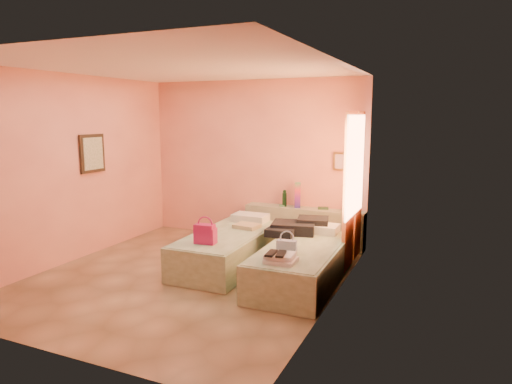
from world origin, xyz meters
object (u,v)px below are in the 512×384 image
(bed_left, at_px, (228,249))
(green_book, at_px, (323,208))
(bed_right, at_px, (302,265))
(headboard_ledge, at_px, (304,227))
(water_bottle, at_px, (284,199))
(flower_vase, at_px, (347,205))
(magenta_handbag, at_px, (205,234))
(blue_handbag, at_px, (287,246))
(towel_stack, at_px, (281,258))

(bed_left, xyz_separation_m, green_book, (1.01, 1.52, 0.41))
(bed_left, height_order, bed_right, same)
(headboard_ledge, xyz_separation_m, bed_left, (-0.69, -1.47, -0.08))
(headboard_ledge, xyz_separation_m, water_bottle, (-0.35, -0.01, 0.46))
(water_bottle, xyz_separation_m, flower_vase, (1.08, -0.02, -0.02))
(magenta_handbag, height_order, blue_handbag, magenta_handbag)
(blue_handbag, bearing_deg, headboard_ledge, 95.06)
(headboard_ledge, relative_size, flower_vase, 9.03)
(bed_left, height_order, magenta_handbag, magenta_handbag)
(water_bottle, relative_size, green_book, 1.55)
(blue_handbag, bearing_deg, green_book, 86.21)
(bed_left, xyz_separation_m, blue_handbag, (1.12, -0.56, 0.33))
(water_bottle, relative_size, magenta_handbag, 0.96)
(flower_vase, relative_size, blue_handbag, 0.92)
(water_bottle, height_order, magenta_handbag, water_bottle)
(water_bottle, relative_size, towel_stack, 0.77)
(bed_left, relative_size, green_book, 11.46)
(headboard_ledge, relative_size, green_book, 11.75)
(bed_right, xyz_separation_m, magenta_handbag, (-1.24, -0.37, 0.38))
(green_book, bearing_deg, towel_stack, -101.13)
(headboard_ledge, xyz_separation_m, magenta_handbag, (-0.71, -2.07, 0.31))
(flower_vase, height_order, magenta_handbag, flower_vase)
(bed_right, bearing_deg, magenta_handbag, -163.94)
(flower_vase, distance_m, towel_stack, 2.41)
(flower_vase, bearing_deg, blue_handbag, -98.76)
(bed_left, xyz_separation_m, flower_vase, (1.42, 1.44, 0.51))
(bed_left, relative_size, magenta_handbag, 7.09)
(green_book, height_order, blue_handbag, green_book)
(headboard_ledge, bearing_deg, green_book, 8.52)
(bed_right, distance_m, green_book, 1.81)
(blue_handbag, relative_size, towel_stack, 0.70)
(bed_left, xyz_separation_m, bed_right, (1.21, -0.23, 0.00))
(bed_left, relative_size, bed_right, 1.00)
(green_book, relative_size, blue_handbag, 0.71)
(green_book, bearing_deg, magenta_handbag, -131.15)
(green_book, distance_m, blue_handbag, 2.08)
(bed_left, bearing_deg, headboard_ledge, 64.08)
(bed_right, relative_size, flower_vase, 8.81)
(bed_left, relative_size, flower_vase, 8.81)
(bed_left, distance_m, bed_right, 1.24)
(bed_right, bearing_deg, flower_vase, 82.08)
(headboard_ledge, distance_m, water_bottle, 0.58)
(flower_vase, bearing_deg, bed_right, -97.13)
(headboard_ledge, xyz_separation_m, bed_right, (0.52, -1.70, -0.08))
(bed_right, relative_size, water_bottle, 7.40)
(water_bottle, bearing_deg, headboard_ledge, 1.39)
(water_bottle, bearing_deg, blue_handbag, -68.97)
(headboard_ledge, xyz_separation_m, green_book, (0.32, 0.05, 0.34))
(headboard_ledge, relative_size, magenta_handbag, 7.27)
(bed_left, distance_m, green_book, 1.87)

